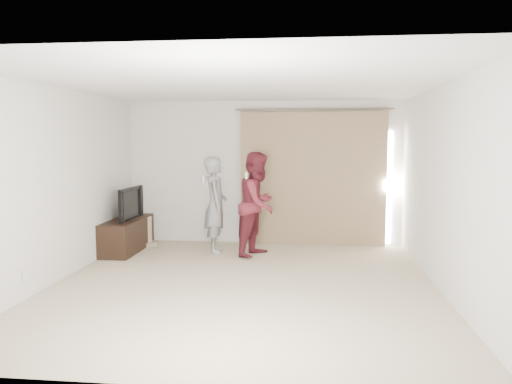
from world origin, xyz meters
The scene contains 10 objects.
floor centered at (0.00, 0.00, 0.00)m, with size 5.50×5.50×0.00m, color #BCA88D.
wall_back centered at (0.00, 2.75, 1.30)m, with size 5.00×0.04×2.60m, color silver.
wall_left centered at (-2.50, 0.00, 1.30)m, with size 0.04×5.50×2.60m.
ceiling centered at (0.00, 0.00, 2.60)m, with size 5.00×5.50×0.01m, color white.
curtain centered at (0.91, 2.68, 1.20)m, with size 2.80×0.11×2.46m.
tv_console centered at (-2.27, 1.82, 0.27)m, with size 0.49×1.43×0.55m, color black.
tv centered at (-2.27, 1.82, 0.82)m, with size 0.95×0.13×0.55m, color black.
scratching_post centered at (-2.08, 2.28, 0.21)m, with size 0.39×0.39×0.52m.
person_man centered at (-0.73, 1.89, 0.81)m, with size 0.49×0.65×1.61m.
person_woman centered at (0.01, 1.73, 0.85)m, with size 0.90×1.01×1.71m.
Camera 1 is at (0.86, -6.32, 1.89)m, focal length 35.00 mm.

